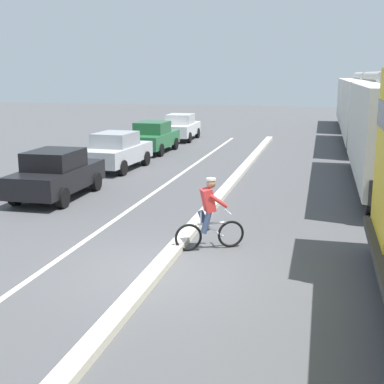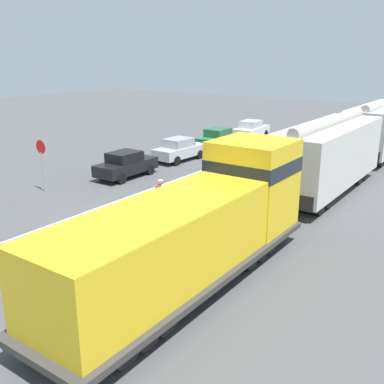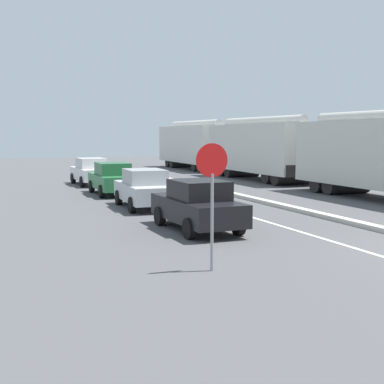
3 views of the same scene
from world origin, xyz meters
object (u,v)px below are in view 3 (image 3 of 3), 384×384
(parked_car_black, at_px, (197,205))
(parked_car_silver, at_px, (144,189))
(hopper_car_trailing, at_px, (194,145))
(parked_car_green, at_px, (112,179))
(hopper_car_middle, at_px, (261,149))
(parked_car_white, at_px, (91,171))
(stop_sign, at_px, (212,182))

(parked_car_black, height_order, parked_car_silver, same)
(hopper_car_trailing, bearing_deg, parked_car_green, -124.55)
(hopper_car_middle, bearing_deg, parked_car_black, -125.45)
(parked_car_white, relative_size, stop_sign, 1.48)
(hopper_car_trailing, distance_m, parked_car_green, 19.85)
(parked_car_black, distance_m, parked_car_silver, 5.58)
(parked_car_black, xyz_separation_m, parked_car_silver, (-0.07, 5.58, 0.00))
(parked_car_silver, xyz_separation_m, parked_car_green, (-0.05, 5.32, 0.00))
(hopper_car_middle, height_order, parked_car_black, hopper_car_middle)
(parked_car_green, distance_m, stop_sign, 15.82)
(hopper_car_middle, distance_m, hopper_car_trailing, 11.60)
(hopper_car_middle, relative_size, parked_car_white, 2.49)
(hopper_car_middle, height_order, parked_car_silver, hopper_car_middle)
(parked_car_green, xyz_separation_m, stop_sign, (-1.54, -15.70, 1.21))
(hopper_car_middle, relative_size, hopper_car_trailing, 1.00)
(hopper_car_trailing, bearing_deg, hopper_car_middle, -90.00)
(hopper_car_trailing, xyz_separation_m, parked_car_black, (-11.12, -27.21, -1.26))
(hopper_car_trailing, relative_size, parked_car_white, 2.49)
(parked_car_green, distance_m, parked_car_white, 5.54)
(hopper_car_middle, bearing_deg, parked_car_green, -157.23)
(parked_car_white, height_order, stop_sign, stop_sign)
(parked_car_green, relative_size, parked_car_white, 0.99)
(hopper_car_middle, distance_m, parked_car_silver, 15.08)
(parked_car_black, relative_size, parked_car_green, 1.00)
(hopper_car_middle, relative_size, parked_car_silver, 2.48)
(parked_car_white, bearing_deg, parked_car_silver, -89.90)
(stop_sign, bearing_deg, parked_car_green, 84.38)
(parked_car_black, height_order, stop_sign, stop_sign)
(parked_car_black, bearing_deg, parked_car_silver, 90.68)
(hopper_car_middle, xyz_separation_m, hopper_car_trailing, (0.00, 11.60, 0.00))
(hopper_car_middle, relative_size, parked_car_black, 2.51)
(hopper_car_trailing, relative_size, parked_car_black, 2.51)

